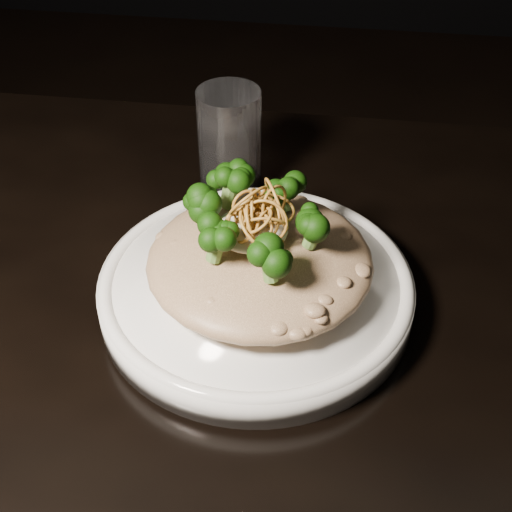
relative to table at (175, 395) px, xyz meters
The scene contains 7 objects.
table is the anchor object (origin of this frame).
plate 0.13m from the table, 35.57° to the left, with size 0.28×0.28×0.03m, color white.
risotto 0.16m from the table, 34.40° to the left, with size 0.20×0.20×0.04m, color brown.
broccoli 0.20m from the table, 38.38° to the left, with size 0.14×0.14×0.05m, color black, non-canonical shape.
cheese 0.18m from the table, 39.48° to the left, with size 0.06×0.06×0.02m, color silver.
shallots 0.21m from the table, 35.54° to the left, with size 0.05×0.05×0.03m, color brown, non-canonical shape.
drinking_glass 0.27m from the table, 85.58° to the left, with size 0.07×0.07×0.12m, color white.
Camera 1 is at (0.13, -0.41, 1.20)m, focal length 50.00 mm.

